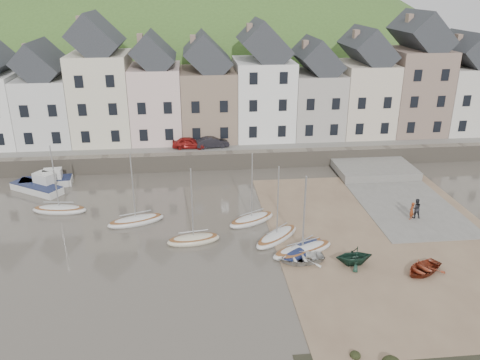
{
  "coord_description": "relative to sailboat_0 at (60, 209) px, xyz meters",
  "views": [
    {
      "loc": [
        -3.91,
        -32.22,
        18.49
      ],
      "look_at": [
        0.0,
        6.0,
        3.0
      ],
      "focal_mm": 36.32,
      "sensor_mm": 36.0,
      "label": 1
    }
  ],
  "objects": [
    {
      "name": "motorboat_2",
      "position": [
        -3.08,
        4.94,
        0.32
      ],
      "size": [
        5.49,
        4.46,
        1.7
      ],
      "color": "silver",
      "rests_on": "ground"
    },
    {
      "name": "sailboat_6",
      "position": [
        18.07,
        -6.81,
        -0.0
      ],
      "size": [
        4.52,
        4.36,
        6.32
      ],
      "color": "silver",
      "rests_on": "ground"
    },
    {
      "name": "beach",
      "position": [
        26.72,
        -7.55,
        -0.23
      ],
      "size": [
        18.0,
        26.0,
        0.06
      ],
      "primitive_type": "cube",
      "color": "brown",
      "rests_on": "ground"
    },
    {
      "name": "sailboat_4",
      "position": [
        19.62,
        -9.02,
        -0.0
      ],
      "size": [
        5.26,
        3.21,
        6.32
      ],
      "color": "silver",
      "rests_on": "ground"
    },
    {
      "name": "person_red",
      "position": [
        29.9,
        -4.66,
        0.62
      ],
      "size": [
        0.66,
        0.65,
        1.53
      ],
      "primitive_type": "imported",
      "rotation": [
        0.0,
        0.0,
        3.87
      ],
      "color": "maroon",
      "rests_on": "slipway"
    },
    {
      "name": "townhouse_terrace",
      "position": [
        17.48,
        16.45,
        7.06
      ],
      "size": [
        61.05,
        8.0,
        13.93
      ],
      "color": "white",
      "rests_on": "quay_land"
    },
    {
      "name": "person_dark",
      "position": [
        30.36,
        -4.44,
        0.73
      ],
      "size": [
        0.92,
        0.75,
        1.74
      ],
      "primitive_type": "imported",
      "rotation": [
        0.0,
        0.0,
        3.02
      ],
      "color": "#222227",
      "rests_on": "slipway"
    },
    {
      "name": "sailboat_3",
      "position": [
        16.49,
        -3.68,
        0.0
      ],
      "size": [
        4.54,
        3.41,
        6.32
      ],
      "color": "silver",
      "rests_on": "ground"
    },
    {
      "name": "rowboat_red",
      "position": [
        27.25,
        -12.58,
        0.12
      ],
      "size": [
        3.81,
        3.5,
        0.64
      ],
      "primitive_type": "imported",
      "rotation": [
        0.0,
        0.0,
        -1.03
      ],
      "color": "maroon",
      "rests_on": "beach"
    },
    {
      "name": "sailboat_5",
      "position": [
        19.61,
        -8.93,
        0.0
      ],
      "size": [
        4.51,
        4.09,
        6.32
      ],
      "color": "#151E43",
      "rests_on": "ground"
    },
    {
      "name": "rowboat_green",
      "position": [
        22.84,
        -11.05,
        0.49
      ],
      "size": [
        2.73,
        2.39,
        1.39
      ],
      "primitive_type": "imported",
      "rotation": [
        0.0,
        0.0,
        -1.53
      ],
      "color": "#163327",
      "rests_on": "beach"
    },
    {
      "name": "motorboat_0",
      "position": [
        -2.57,
        6.39,
        0.32
      ],
      "size": [
        5.04,
        2.2,
        1.7
      ],
      "color": "silver",
      "rests_on": "ground"
    },
    {
      "name": "car_right",
      "position": [
        14.02,
        11.95,
        1.94
      ],
      "size": [
        3.78,
        1.7,
        1.2
      ],
      "primitive_type": "imported",
      "rotation": [
        0.0,
        0.0,
        1.69
      ],
      "color": "black",
      "rests_on": "quay_street"
    },
    {
      "name": "sailboat_2",
      "position": [
        11.6,
        -6.61,
        0.0
      ],
      "size": [
        4.29,
        2.11,
        6.32
      ],
      "color": "beige",
      "rests_on": "ground"
    },
    {
      "name": "car_left",
      "position": [
        11.41,
        11.95,
        1.96
      ],
      "size": [
        3.76,
        1.71,
        1.25
      ],
      "primitive_type": "imported",
      "rotation": [
        0.0,
        0.0,
        1.51
      ],
      "color": "maroon",
      "rests_on": "quay_street"
    },
    {
      "name": "hillside",
      "position": [
        10.73,
        52.45,
        -18.25
      ],
      "size": [
        134.4,
        84.0,
        84.0
      ],
      "color": "#3C5D25",
      "rests_on": "ground"
    },
    {
      "name": "ground",
      "position": [
        15.72,
        -7.55,
        -0.26
      ],
      "size": [
        160.0,
        160.0,
        0.0
      ],
      "primitive_type": "plane",
      "color": "#4B453B",
      "rests_on": "ground"
    },
    {
      "name": "sailboat_1",
      "position": [
        6.86,
        -2.88,
        0.0
      ],
      "size": [
        4.96,
        2.91,
        6.32
      ],
      "color": "silver",
      "rests_on": "ground"
    },
    {
      "name": "sailboat_0",
      "position": [
        0.0,
        0.0,
        0.0
      ],
      "size": [
        4.91,
        2.06,
        6.32
      ],
      "color": "silver",
      "rests_on": "ground"
    },
    {
      "name": "quay_land",
      "position": [
        15.72,
        24.45,
        0.49
      ],
      "size": [
        90.0,
        30.0,
        1.5
      ],
      "primitive_type": "cube",
      "color": "#3C5D25",
      "rests_on": "ground"
    },
    {
      "name": "slipway",
      "position": [
        30.72,
        0.45,
        -0.2
      ],
      "size": [
        8.0,
        18.0,
        0.12
      ],
      "primitive_type": "cube",
      "color": "slate",
      "rests_on": "ground"
    },
    {
      "name": "seawall",
      "position": [
        15.72,
        9.45,
        0.64
      ],
      "size": [
        70.0,
        1.2,
        1.8
      ],
      "primitive_type": "cube",
      "color": "slate",
      "rests_on": "ground"
    },
    {
      "name": "quay_street",
      "position": [
        15.72,
        12.95,
        1.29
      ],
      "size": [
        70.0,
        7.0,
        0.1
      ],
      "primitive_type": "cube",
      "color": "slate",
      "rests_on": "quay_land"
    },
    {
      "name": "rowboat_white",
      "position": [
        19.22,
        -10.37,
        0.14
      ],
      "size": [
        3.45,
        2.61,
        0.68
      ],
      "primitive_type": "imported",
      "rotation": [
        0.0,
        0.0,
        -1.48
      ],
      "color": "silver",
      "rests_on": "beach"
    }
  ]
}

